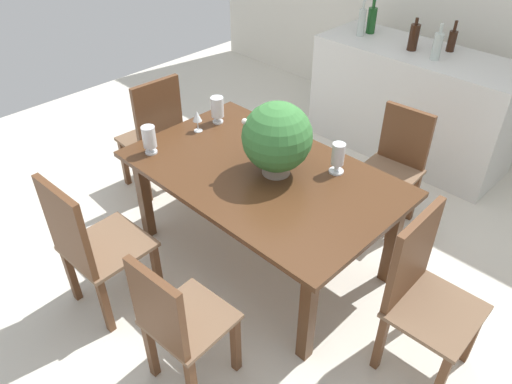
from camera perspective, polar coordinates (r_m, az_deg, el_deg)
ground_plane at (r=3.69m, az=2.13°, el=-6.24°), size 7.04×7.04×0.00m
dining_table at (r=3.20m, az=0.68°, el=1.23°), size 1.78×1.10×0.74m
chair_foot_end at (r=2.78m, az=18.92°, el=-10.66°), size 0.44×0.48×1.00m
chair_far_right at (r=3.82m, az=16.03°, el=3.40°), size 0.44×0.45×0.91m
chair_near_right at (r=2.58m, az=-9.33°, el=-14.81°), size 0.43×0.43×0.93m
chair_head_end at (r=4.04m, az=-11.75°, el=6.93°), size 0.44×0.46×1.02m
chair_near_left at (r=3.06m, az=-19.00°, el=-5.68°), size 0.48×0.48×1.00m
flower_centerpiece at (r=3.00m, az=2.48°, el=6.35°), size 0.44×0.44×0.48m
crystal_vase_left at (r=3.67m, az=-4.56°, el=9.83°), size 0.10×0.10×0.20m
crystal_vase_center_near at (r=3.36m, az=-12.43°, el=6.22°), size 0.09×0.09×0.20m
crystal_vase_right at (r=3.12m, az=9.59°, el=4.17°), size 0.10×0.10×0.21m
wine_glass at (r=3.57m, az=-6.93°, el=8.75°), size 0.07×0.07×0.16m
kitchen_counter at (r=4.78m, az=17.73°, el=9.89°), size 1.82×0.69×1.00m
wine_bottle_clear at (r=4.63m, az=22.03°, el=16.19°), size 0.07×0.07×0.26m
wine_bottle_amber at (r=4.78m, az=12.30°, el=18.90°), size 0.07×0.07×0.32m
wine_bottle_green at (r=4.38m, az=20.51°, el=15.77°), size 0.07×0.07×0.29m
wine_bottle_tall at (r=4.88m, az=13.43°, el=19.07°), size 0.08×0.08×0.31m
wine_bottle_dark at (r=4.54m, az=18.03°, el=16.92°), size 0.08×0.08×0.27m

